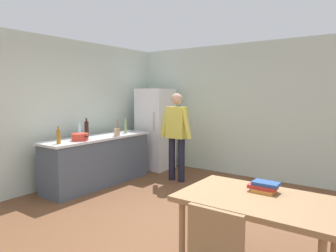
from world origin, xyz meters
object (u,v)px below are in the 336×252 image
at_px(dining_table, 258,205).
at_px(bottle_oil_amber, 59,137).
at_px(bottle_vinegar_tall, 125,126).
at_px(utensil_jar, 117,132).
at_px(cooking_pot, 80,137).
at_px(bottle_wine_dark, 87,129).
at_px(book_stack, 264,187).
at_px(person, 177,131).
at_px(refrigerator, 155,129).
at_px(bottle_water_clear, 80,130).

relative_size(dining_table, bottle_oil_amber, 5.00).
relative_size(dining_table, bottle_vinegar_tall, 4.37).
distance_m(dining_table, utensil_jar, 3.47).
relative_size(cooking_pot, bottle_wine_dark, 1.18).
bearing_deg(cooking_pot, book_stack, -7.41).
distance_m(person, bottle_vinegar_tall, 1.06).
bearing_deg(utensil_jar, bottle_vinegar_tall, 112.81).
relative_size(bottle_vinegar_tall, book_stack, 1.14).
distance_m(bottle_oil_amber, book_stack, 3.30).
relative_size(person, dining_table, 1.21).
bearing_deg(person, bottle_oil_amber, -116.05).
bearing_deg(person, utensil_jar, -136.48).
bearing_deg(cooking_pot, refrigerator, 89.90).
xyz_separation_m(bottle_vinegar_tall, bottle_oil_amber, (0.05, -1.58, -0.02)).
xyz_separation_m(bottle_water_clear, book_stack, (3.64, -0.70, -0.23)).
distance_m(person, utensil_jar, 1.13).
bearing_deg(bottle_oil_amber, book_stack, -0.15).
bearing_deg(utensil_jar, dining_table, -23.32).
height_order(dining_table, bottle_water_clear, bottle_water_clear).
bearing_deg(bottle_vinegar_tall, book_stack, -25.43).
distance_m(cooking_pot, book_stack, 3.33).
height_order(bottle_wine_dark, book_stack, bottle_wine_dark).
bearing_deg(bottle_vinegar_tall, person, 20.15).
distance_m(bottle_vinegar_tall, book_stack, 3.70).
distance_m(person, cooking_pot, 1.80).
distance_m(utensil_jar, book_stack, 3.38).
xyz_separation_m(dining_table, bottle_vinegar_tall, (-3.35, 1.78, 0.36)).
bearing_deg(bottle_vinegar_tall, dining_table, -28.04).
bearing_deg(person, bottle_water_clear, -135.99).
bearing_deg(utensil_jar, bottle_water_clear, -135.15).
xyz_separation_m(cooking_pot, utensil_jar, (0.13, 0.74, 0.02)).
bearing_deg(book_stack, bottle_water_clear, 169.17).
relative_size(utensil_jar, book_stack, 1.14).
xyz_separation_m(utensil_jar, bottle_wine_dark, (-0.42, -0.36, 0.07)).
distance_m(dining_table, bottle_oil_amber, 3.32).
height_order(refrigerator, bottle_vinegar_tall, refrigerator).
xyz_separation_m(person, bottle_water_clear, (-1.30, -1.26, 0.05)).
xyz_separation_m(dining_table, bottle_oil_amber, (-3.30, 0.20, 0.34)).
relative_size(utensil_jar, bottle_vinegar_tall, 1.00).
bearing_deg(refrigerator, utensil_jar, -84.47).
xyz_separation_m(refrigerator, bottle_water_clear, (-0.35, -1.81, 0.13)).
bearing_deg(bottle_vinegar_tall, bottle_wine_dark, -107.90).
bearing_deg(refrigerator, bottle_water_clear, -100.94).
distance_m(cooking_pot, utensil_jar, 0.76).
bearing_deg(bottle_oil_amber, dining_table, -3.52).
distance_m(refrigerator, book_stack, 4.14).
height_order(person, cooking_pot, person).
bearing_deg(refrigerator, bottle_oil_amber, -90.00).
relative_size(refrigerator, dining_table, 1.29).
relative_size(refrigerator, utensil_jar, 5.62).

